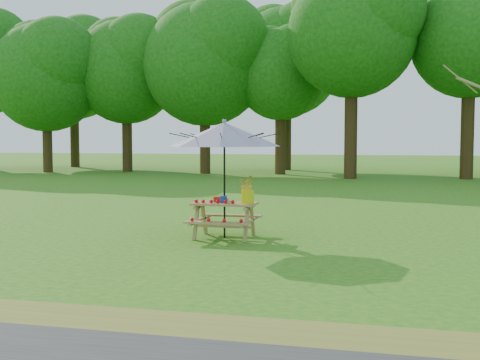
# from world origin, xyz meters

# --- Properties ---
(treeline) EXTENTS (60.00, 12.00, 16.00)m
(treeline) POSITION_xyz_m (0.00, 22.00, 8.00)
(treeline) COLOR #12500D
(treeline) RESTS_ON ground
(picnic_table) EXTENTS (1.20, 1.32, 0.67)m
(picnic_table) POSITION_xyz_m (-4.23, 2.59, 0.33)
(picnic_table) COLOR #9B8146
(picnic_table) RESTS_ON ground
(patio_umbrella) EXTENTS (2.45, 2.45, 2.25)m
(patio_umbrella) POSITION_xyz_m (-4.23, 2.59, 1.95)
(patio_umbrella) COLOR black
(patio_umbrella) RESTS_ON ground
(produce_bins) EXTENTS (0.28, 0.36, 0.13)m
(produce_bins) POSITION_xyz_m (-4.29, 2.63, 0.72)
(produce_bins) COLOR red
(produce_bins) RESTS_ON picnic_table
(tomatoes_row) EXTENTS (0.77, 0.13, 0.07)m
(tomatoes_row) POSITION_xyz_m (-4.38, 2.41, 0.71)
(tomatoes_row) COLOR red
(tomatoes_row) RESTS_ON picnic_table
(flower_bucket) EXTENTS (0.36, 0.33, 0.53)m
(flower_bucket) POSITION_xyz_m (-3.78, 2.56, 0.95)
(flower_bucket) COLOR #D9D80B
(flower_bucket) RESTS_ON picnic_table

